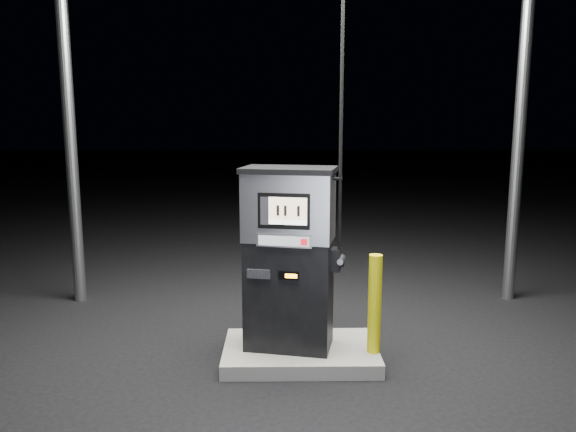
{
  "coord_description": "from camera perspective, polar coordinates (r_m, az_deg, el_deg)",
  "views": [
    {
      "loc": [
        -0.21,
        -5.55,
        2.5
      ],
      "look_at": [
        -0.13,
        0.0,
        1.53
      ],
      "focal_mm": 35.0,
      "sensor_mm": 36.0,
      "label": 1
    }
  ],
  "objects": [
    {
      "name": "pump_island",
      "position": [
        6.06,
        1.27,
        -13.71
      ],
      "size": [
        1.6,
        1.0,
        0.15
      ],
      "primitive_type": "cube",
      "color": "slate",
      "rests_on": "ground"
    },
    {
      "name": "fuel_dispenser",
      "position": [
        5.73,
        0.14,
        -4.15
      ],
      "size": [
        1.08,
        0.73,
        3.89
      ],
      "rotation": [
        0.0,
        0.0,
        -0.21
      ],
      "color": "black",
      "rests_on": "pump_island"
    },
    {
      "name": "bollard_left",
      "position": [
        6.04,
        -4.05,
        -8.82
      ],
      "size": [
        0.13,
        0.13,
        0.83
      ],
      "primitive_type": "cylinder",
      "rotation": [
        0.0,
        0.0,
        -0.22
      ],
      "color": "#C7C20B",
      "rests_on": "pump_island"
    },
    {
      "name": "ground",
      "position": [
        6.09,
        1.27,
        -14.36
      ],
      "size": [
        80.0,
        80.0,
        0.0
      ],
      "primitive_type": "plane",
      "color": "black",
      "rests_on": "ground"
    },
    {
      "name": "bollard_right",
      "position": [
        5.78,
        8.79,
        -8.83
      ],
      "size": [
        0.15,
        0.15,
        1.02
      ],
      "primitive_type": "cylinder",
      "rotation": [
        0.0,
        0.0,
        0.08
      ],
      "color": "#C7C20B",
      "rests_on": "pump_island"
    }
  ]
}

